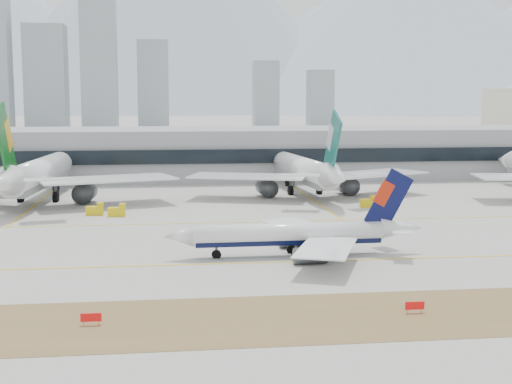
{
  "coord_description": "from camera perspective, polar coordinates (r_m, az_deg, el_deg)",
  "views": [
    {
      "loc": [
        -14.28,
        -106.6,
        23.74
      ],
      "look_at": [
        1.14,
        18.0,
        7.5
      ],
      "focal_mm": 50.0,
      "sensor_mm": 36.0,
      "label": 1
    }
  ],
  "objects": [
    {
      "name": "ground",
      "position": [
        110.15,
        0.56,
        -5.08
      ],
      "size": [
        3000.0,
        3000.0,
        0.0
      ],
      "primitive_type": "plane",
      "color": "#A6A29B",
      "rests_on": "ground"
    },
    {
      "name": "taxiing_airliner",
      "position": [
        109.35,
        3.38,
        -3.44
      ],
      "size": [
        40.08,
        34.89,
        13.48
      ],
      "rotation": [
        0.0,
        0.0,
        3.16
      ],
      "color": "white",
      "rests_on": "ground"
    },
    {
      "name": "widebody_eva",
      "position": [
        172.84,
        -17.17,
        1.26
      ],
      "size": [
        66.58,
        65.23,
        23.77
      ],
      "rotation": [
        0.0,
        0.0,
        1.51
      ],
      "color": "white",
      "rests_on": "ground"
    },
    {
      "name": "widebody_cathay",
      "position": [
        179.23,
        4.04,
        1.62
      ],
      "size": [
        61.62,
        60.45,
        22.02
      ],
      "rotation": [
        0.0,
        0.0,
        1.65
      ],
      "color": "white",
      "rests_on": "ground"
    },
    {
      "name": "terminal",
      "position": [
        222.5,
        -3.36,
        3.17
      ],
      "size": [
        280.0,
        43.1,
        15.0
      ],
      "color": "gray",
      "rests_on": "ground"
    },
    {
      "name": "hold_sign_left",
      "position": [
        78.48,
        -13.07,
        -9.76
      ],
      "size": [
        2.2,
        0.15,
        1.35
      ],
      "color": "red",
      "rests_on": "ground"
    },
    {
      "name": "hold_sign_right",
      "position": [
        82.62,
        12.58,
        -8.88
      ],
      "size": [
        2.2,
        0.15,
        1.35
      ],
      "color": "red",
      "rests_on": "ground"
    },
    {
      "name": "gse_c",
      "position": [
        160.76,
        9.03,
        -0.84
      ],
      "size": [
        3.55,
        2.0,
        2.6
      ],
      "color": "#DABA0B",
      "rests_on": "ground"
    },
    {
      "name": "gse_b",
      "position": [
        151.81,
        -12.72,
        -1.41
      ],
      "size": [
        3.55,
        2.0,
        2.6
      ],
      "color": "#DABA0B",
      "rests_on": "ground"
    },
    {
      "name": "gse_extra",
      "position": [
        149.25,
        -11.03,
        -1.51
      ],
      "size": [
        3.55,
        2.0,
        2.6
      ],
      "color": "#DABA0B",
      "rests_on": "ground"
    },
    {
      "name": "city_skyline",
      "position": [
        568.21,
        -16.66,
        9.69
      ],
      "size": [
        342.0,
        49.8,
        140.0
      ],
      "color": "gray",
      "rests_on": "ground"
    },
    {
      "name": "mountain_ridge",
      "position": [
        1519.73,
        -5.38,
        13.31
      ],
      "size": [
        2830.0,
        1120.0,
        470.0
      ],
      "color": "#9EA8B7",
      "rests_on": "ground"
    }
  ]
}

